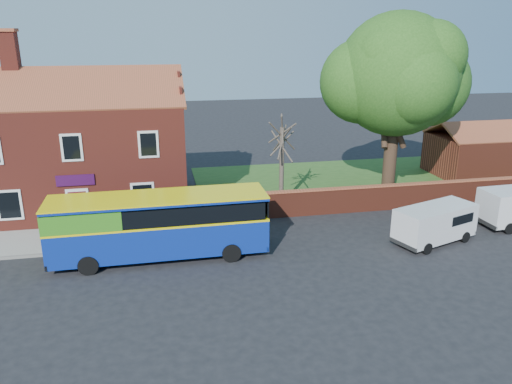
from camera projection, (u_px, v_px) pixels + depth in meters
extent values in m
plane|color=black|center=(223.00, 278.00, 22.19)|extent=(120.00, 120.00, 0.00)
cube|color=gray|center=(76.00, 239.00, 26.23)|extent=(18.00, 3.50, 0.12)
cube|color=slate|center=(71.00, 253.00, 24.60)|extent=(18.00, 0.15, 0.14)
cube|color=#426B28|center=(374.00, 180.00, 36.73)|extent=(26.00, 12.00, 0.04)
cube|color=maroon|center=(84.00, 155.00, 30.62)|extent=(12.00, 8.00, 6.50)
cube|color=brown|center=(71.00, 88.00, 27.45)|extent=(12.30, 4.08, 2.16)
cube|color=brown|center=(81.00, 81.00, 31.18)|extent=(12.30, 4.08, 2.16)
cube|color=maroon|center=(9.00, 51.00, 28.10)|extent=(0.90, 0.90, 2.20)
cube|color=black|center=(72.00, 148.00, 26.44)|extent=(1.10, 0.06, 1.50)
cube|color=#4C0F19|center=(79.00, 210.00, 27.50)|extent=(0.95, 0.04, 2.10)
cube|color=silver|center=(79.00, 209.00, 27.50)|extent=(1.20, 0.06, 2.30)
cube|color=#330C35|center=(75.00, 180.00, 26.97)|extent=(2.00, 0.06, 0.60)
cube|color=maroon|center=(416.00, 196.00, 30.91)|extent=(22.00, 0.30, 1.50)
cube|color=brown|center=(417.00, 184.00, 30.66)|extent=(22.00, 0.38, 0.10)
cube|color=maroon|center=(486.00, 155.00, 37.95)|extent=(8.00, 5.00, 3.00)
cube|color=brown|center=(501.00, 132.00, 36.15)|extent=(8.20, 2.56, 1.24)
cube|color=brown|center=(480.00, 125.00, 38.48)|extent=(8.20, 2.56, 1.24)
cube|color=navy|center=(160.00, 235.00, 23.95)|extent=(10.21, 2.65, 1.62)
cube|color=yellow|center=(159.00, 219.00, 23.70)|extent=(10.23, 2.67, 0.10)
cube|color=black|center=(159.00, 209.00, 23.55)|extent=(9.80, 2.66, 0.81)
cube|color=#39891E|center=(84.00, 215.00, 22.89)|extent=(3.49, 2.62, 0.86)
cube|color=navy|center=(158.00, 199.00, 23.38)|extent=(10.21, 2.65, 0.14)
cube|color=yellow|center=(158.00, 197.00, 23.36)|extent=(10.25, 2.69, 0.06)
cylinder|color=black|center=(88.00, 265.00, 22.42)|extent=(0.92, 0.29, 0.92)
cylinder|color=black|center=(93.00, 244.00, 24.64)|extent=(0.92, 0.29, 0.92)
cylinder|color=black|center=(231.00, 253.00, 23.69)|extent=(0.92, 0.29, 0.92)
cylinder|color=black|center=(224.00, 234.00, 25.91)|extent=(0.92, 0.29, 0.92)
cube|color=silver|center=(435.00, 222.00, 25.66)|extent=(4.77, 3.13, 1.69)
cube|color=black|center=(461.00, 211.00, 26.55)|extent=(0.57, 1.45, 0.67)
cube|color=black|center=(461.00, 228.00, 26.95)|extent=(0.68, 1.71, 0.21)
cylinder|color=black|center=(427.00, 248.00, 24.55)|extent=(0.63, 0.40, 0.59)
cylinder|color=black|center=(402.00, 237.00, 25.91)|extent=(0.63, 0.40, 0.59)
cylinder|color=black|center=(465.00, 237.00, 25.92)|extent=(0.63, 0.40, 0.59)
cylinder|color=black|center=(439.00, 227.00, 27.28)|extent=(0.63, 0.40, 0.59)
cylinder|color=black|center=(509.00, 228.00, 26.98)|extent=(0.65, 0.25, 0.64)
cylinder|color=black|center=(487.00, 217.00, 28.67)|extent=(0.65, 0.25, 0.64)
cylinder|color=black|center=(390.00, 161.00, 32.48)|extent=(0.85, 0.85, 4.86)
sphere|color=#3F7324|center=(397.00, 75.00, 30.79)|extent=(7.61, 7.61, 7.61)
sphere|color=#3F7324|center=(425.00, 84.00, 31.79)|extent=(5.50, 5.50, 5.50)
sphere|color=#3F7324|center=(362.00, 81.00, 31.14)|extent=(5.28, 5.28, 5.28)
cylinder|color=#4C4238|center=(282.00, 168.00, 30.54)|extent=(0.29, 0.29, 5.01)
cylinder|color=#4C4238|center=(282.00, 139.00, 29.99)|extent=(0.29, 2.45, 1.97)
cylinder|color=#4C4238|center=(282.00, 142.00, 30.05)|extent=(1.28, 1.81, 1.80)
cylinder|color=#4C4238|center=(282.00, 136.00, 29.94)|extent=(2.05, 0.94, 2.00)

